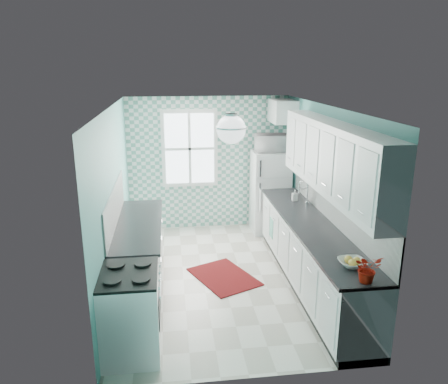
{
  "coord_description": "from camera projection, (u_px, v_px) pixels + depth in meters",
  "views": [
    {
      "loc": [
        -0.73,
        -5.84,
        3.04
      ],
      "look_at": [
        0.05,
        0.25,
        1.25
      ],
      "focal_mm": 35.0,
      "sensor_mm": 36.0,
      "label": 1
    }
  ],
  "objects": [
    {
      "name": "backsplash_left",
      "position": [
        115.0,
        207.0,
        5.91
      ],
      "size": [
        0.02,
        2.15,
        0.51
      ],
      "primitive_type": "cube",
      "color": "white",
      "rests_on": "wall_left"
    },
    {
      "name": "wall_right",
      "position": [
        326.0,
        193.0,
        6.34
      ],
      "size": [
        0.02,
        4.4,
        2.5
      ],
      "primitive_type": "cube",
      "color": "#5DAEA8",
      "rests_on": "floor"
    },
    {
      "name": "ceiling",
      "position": [
        223.0,
        107.0,
        5.8
      ],
      "size": [
        3.0,
        4.4,
        0.02
      ],
      "primitive_type": "cube",
      "color": "white",
      "rests_on": "wall_back"
    },
    {
      "name": "microwave",
      "position": [
        271.0,
        143.0,
        7.87
      ],
      "size": [
        0.59,
        0.41,
        0.32
      ],
      "primitive_type": "imported",
      "rotation": [
        0.0,
        0.0,
        3.1
      ],
      "color": "white",
      "rests_on": "fridge"
    },
    {
      "name": "fridge",
      "position": [
        270.0,
        192.0,
        8.13
      ],
      "size": [
        0.67,
        0.66,
        1.53
      ],
      "rotation": [
        0.0,
        0.0,
        0.02
      ],
      "color": "white",
      "rests_on": "floor"
    },
    {
      "name": "base_cabinets_left",
      "position": [
        139.0,
        256.0,
        6.16
      ],
      "size": [
        0.6,
        2.15,
        0.9
      ],
      "primitive_type": "cube",
      "color": "white",
      "rests_on": "floor"
    },
    {
      "name": "stove",
      "position": [
        131.0,
        312.0,
        4.7
      ],
      "size": [
        0.62,
        0.77,
        0.93
      ],
      "rotation": [
        0.0,
        0.0,
        0.05
      ],
      "color": "white",
      "rests_on": "floor"
    },
    {
      "name": "ceiling_light",
      "position": [
        231.0,
        129.0,
        5.09
      ],
      "size": [
        0.34,
        0.34,
        0.35
      ],
      "color": "silver",
      "rests_on": "ceiling"
    },
    {
      "name": "upper_cabinets_right",
      "position": [
        332.0,
        158.0,
        5.56
      ],
      "size": [
        0.33,
        3.2,
        0.9
      ],
      "primitive_type": "cube",
      "color": "white",
      "rests_on": "wall_right"
    },
    {
      "name": "window",
      "position": [
        190.0,
        149.0,
        8.08
      ],
      "size": [
        1.04,
        0.05,
        1.44
      ],
      "color": "white",
      "rests_on": "wall_back"
    },
    {
      "name": "sink",
      "position": [
        296.0,
        206.0,
        6.81
      ],
      "size": [
        0.51,
        0.43,
        0.53
      ],
      "rotation": [
        0.0,
        0.0,
        0.01
      ],
      "color": "silver",
      "rests_on": "countertop_right"
    },
    {
      "name": "soap_bottle",
      "position": [
        295.0,
        195.0,
        7.0
      ],
      "size": [
        0.08,
        0.08,
        0.18
      ],
      "primitive_type": "imported",
      "rotation": [
        0.0,
        0.0,
        0.01
      ],
      "color": "#9ABDD3",
      "rests_on": "countertop_right"
    },
    {
      "name": "countertop_left",
      "position": [
        138.0,
        225.0,
        6.03
      ],
      "size": [
        0.63,
        2.15,
        0.04
      ],
      "primitive_type": "cube",
      "color": "black",
      "rests_on": "base_cabinets_left"
    },
    {
      "name": "rug",
      "position": [
        224.0,
        277.0,
        6.5
      ],
      "size": [
        1.1,
        1.25,
        0.02
      ],
      "primitive_type": "cube",
      "rotation": [
        0.0,
        0.0,
        0.43
      ],
      "color": "maroon",
      "rests_on": "floor"
    },
    {
      "name": "potted_plant",
      "position": [
        368.0,
        269.0,
        4.36
      ],
      "size": [
        0.3,
        0.28,
        0.29
      ],
      "primitive_type": "imported",
      "rotation": [
        0.0,
        0.0,
        0.2
      ],
      "color": "#A91812",
      "rests_on": "countertop_right"
    },
    {
      "name": "backsplash_right",
      "position": [
        334.0,
        205.0,
        5.97
      ],
      "size": [
        0.02,
        3.6,
        0.51
      ],
      "primitive_type": "cube",
      "color": "white",
      "rests_on": "wall_right"
    },
    {
      "name": "upper_cabinet_fridge",
      "position": [
        282.0,
        111.0,
        7.77
      ],
      "size": [
        0.4,
        0.74,
        0.4
      ],
      "primitive_type": "cube",
      "color": "white",
      "rests_on": "wall_right"
    },
    {
      "name": "accent_wall",
      "position": [
        208.0,
        164.0,
        8.24
      ],
      "size": [
        3.0,
        0.01,
        2.5
      ],
      "primitive_type": "cube",
      "color": "#5EA190",
      "rests_on": "wall_back"
    },
    {
      "name": "floor",
      "position": [
        223.0,
        278.0,
        6.51
      ],
      "size": [
        3.0,
        4.4,
        0.02
      ],
      "primitive_type": "cube",
      "color": "white",
      "rests_on": "ground"
    },
    {
      "name": "wall_left",
      "position": [
        113.0,
        201.0,
        5.97
      ],
      "size": [
        0.02,
        4.4,
        2.5
      ],
      "primitive_type": "cube",
      "color": "#5DAEA8",
      "rests_on": "floor"
    },
    {
      "name": "base_cabinets_right",
      "position": [
        311.0,
        256.0,
        6.14
      ],
      "size": [
        0.6,
        3.6,
        0.9
      ],
      "primitive_type": "cube",
      "color": "white",
      "rests_on": "floor"
    },
    {
      "name": "dish_towel",
      "position": [
        271.0,
        228.0,
        7.12
      ],
      "size": [
        0.04,
        0.21,
        0.32
      ],
      "primitive_type": "cube",
      "rotation": [
        0.0,
        0.0,
        -0.12
      ],
      "color": "teal",
      "rests_on": "base_cabinets_right"
    },
    {
      "name": "fruit_bowl",
      "position": [
        352.0,
        263.0,
        4.73
      ],
      "size": [
        0.3,
        0.3,
        0.07
      ],
      "primitive_type": "imported",
      "rotation": [
        0.0,
        0.0,
        0.05
      ],
      "color": "white",
      "rests_on": "countertop_right"
    },
    {
      "name": "wall_back",
      "position": [
        208.0,
        163.0,
        8.26
      ],
      "size": [
        3.0,
        0.02,
        2.5
      ],
      "primitive_type": "cube",
      "color": "#5DAEA8",
      "rests_on": "floor"
    },
    {
      "name": "wall_front",
      "position": [
        252.0,
        266.0,
        4.05
      ],
      "size": [
        3.0,
        0.02,
        2.5
      ],
      "primitive_type": "cube",
      "color": "#5DAEA8",
      "rests_on": "floor"
    },
    {
      "name": "countertop_right",
      "position": [
        312.0,
        225.0,
        6.01
      ],
      "size": [
        0.63,
        3.6,
        0.04
      ],
      "primitive_type": "cube",
      "color": "black",
      "rests_on": "base_cabinets_right"
    }
  ]
}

